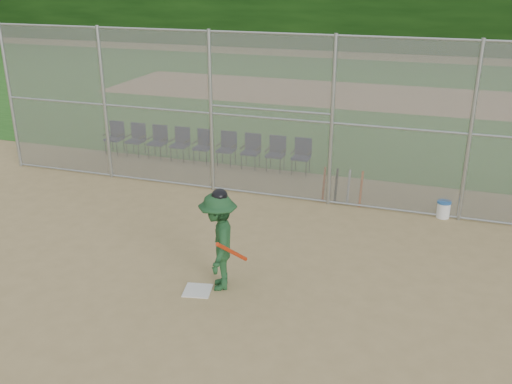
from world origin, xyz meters
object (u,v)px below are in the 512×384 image
(batter_at_plate, at_px, (219,241))
(chair_0, at_px, (114,138))
(home_plate, at_px, (198,290))
(water_cooler, at_px, (443,209))

(batter_at_plate, xyz_separation_m, chair_0, (-6.03, 6.36, -0.42))
(home_plate, height_order, chair_0, chair_0)
(home_plate, height_order, batter_at_plate, batter_at_plate)
(home_plate, height_order, water_cooler, water_cooler)
(batter_at_plate, distance_m, chair_0, 8.78)
(batter_at_plate, bearing_deg, home_plate, -138.52)
(batter_at_plate, bearing_deg, water_cooler, 50.33)
(water_cooler, bearing_deg, home_plate, -130.26)
(batter_at_plate, relative_size, chair_0, 1.94)
(home_plate, xyz_separation_m, chair_0, (-5.72, 6.64, 0.47))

